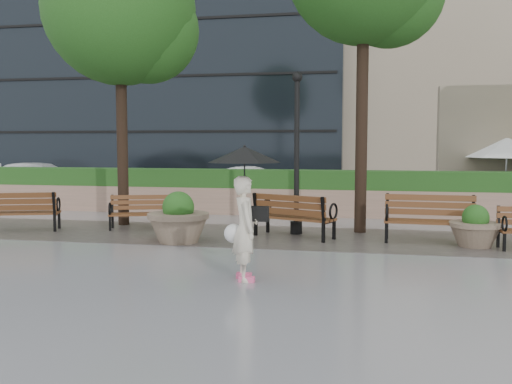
% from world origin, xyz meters
% --- Properties ---
extents(ground, '(100.00, 100.00, 0.00)m').
position_xyz_m(ground, '(0.00, 0.00, 0.00)').
color(ground, gray).
rests_on(ground, ground).
extents(cobble_strip, '(28.00, 3.20, 0.01)m').
position_xyz_m(cobble_strip, '(0.00, 3.00, 0.01)').
color(cobble_strip, '#383330').
rests_on(cobble_strip, ground).
extents(hedge_wall, '(24.00, 0.80, 1.35)m').
position_xyz_m(hedge_wall, '(0.00, 7.00, 0.66)').
color(hedge_wall, tan).
rests_on(hedge_wall, ground).
extents(asphalt_street, '(40.00, 7.00, 0.00)m').
position_xyz_m(asphalt_street, '(0.00, 11.00, 0.00)').
color(asphalt_street, black).
rests_on(asphalt_street, ground).
extents(bench_0, '(1.92, 1.25, 0.96)m').
position_xyz_m(bench_0, '(-6.03, 2.59, 0.29)').
color(bench_0, brown).
rests_on(bench_0, ground).
extents(bench_1, '(1.68, 1.06, 0.84)m').
position_xyz_m(bench_1, '(-3.24, 3.44, 0.25)').
color(bench_1, brown).
rests_on(bench_1, ground).
extents(bench_2, '(1.98, 1.38, 0.99)m').
position_xyz_m(bench_2, '(0.65, 2.95, 0.30)').
color(bench_2, brown).
rests_on(bench_2, ground).
extents(bench_3, '(1.95, 0.85, 1.02)m').
position_xyz_m(bench_3, '(3.62, 2.85, 0.30)').
color(bench_3, brown).
rests_on(bench_3, ground).
extents(planter_left, '(1.33, 1.33, 1.12)m').
position_xyz_m(planter_left, '(-1.71, 1.83, 0.44)').
color(planter_left, '#7F6B56').
rests_on(planter_left, ground).
extents(planter_right, '(1.06, 1.06, 0.89)m').
position_xyz_m(planter_right, '(4.50, 2.58, 0.35)').
color(planter_right, '#7F6B56').
rests_on(planter_right, ground).
extents(lamppost, '(0.28, 0.28, 3.80)m').
position_xyz_m(lamppost, '(0.64, 3.47, 1.66)').
color(lamppost, black).
rests_on(lamppost, ground).
extents(tree_0, '(3.89, 3.87, 7.50)m').
position_xyz_m(tree_0, '(-3.85, 4.14, 5.42)').
color(tree_0, black).
rests_on(tree_0, ground).
extents(patio_umb_white, '(2.50, 2.50, 2.30)m').
position_xyz_m(patio_umb_white, '(6.51, 9.25, 1.99)').
color(patio_umb_white, black).
rests_on(patio_umb_white, ground).
extents(car_left, '(4.96, 2.51, 1.38)m').
position_xyz_m(car_left, '(-10.19, 10.16, 0.69)').
color(car_left, white).
rests_on(car_left, ground).
extents(car_right, '(4.02, 1.63, 1.30)m').
position_xyz_m(car_right, '(-1.71, 10.03, 0.65)').
color(car_right, white).
rests_on(car_right, ground).
extents(pedestrian, '(1.14, 1.14, 2.10)m').
position_xyz_m(pedestrian, '(0.42, -1.15, 1.28)').
color(pedestrian, beige).
rests_on(pedestrian, ground).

